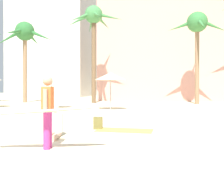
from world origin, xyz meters
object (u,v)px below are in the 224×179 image
object	(u,v)px
palm_tree_far_right	(25,36)
person_far_left	(45,110)
palm_tree_far_left	(94,23)
palm_tree_right	(197,28)
beach_towel	(125,130)
person_mid_left	(55,126)
backpack	(98,123)
cafe_umbrella_1	(110,76)
cafe_umbrella_0	(52,79)

from	to	relation	value
palm_tree_far_right	person_far_left	xyz separation A→B (m)	(10.35, -18.08, -5.42)
palm_tree_far_left	palm_tree_far_right	world-z (taller)	palm_tree_far_left
palm_tree_right	beach_towel	size ratio (longest dim) A/B	4.33
palm_tree_far_left	palm_tree_far_right	size ratio (longest dim) A/B	1.16
palm_tree_far_right	person_mid_left	xyz separation A→B (m)	(9.93, -16.51, -6.02)
palm_tree_far_right	backpack	world-z (taller)	palm_tree_far_right
backpack	palm_tree_right	bearing A→B (deg)	-24.85
cafe_umbrella_1	beach_towel	size ratio (longest dim) A/B	1.29
palm_tree_far_right	beach_towel	bearing A→B (deg)	-51.92
palm_tree_right	backpack	size ratio (longest dim) A/B	19.02
beach_towel	person_mid_left	distance (m)	2.39
backpack	person_mid_left	bearing A→B (deg)	144.93
palm_tree_far_left	beach_towel	distance (m)	17.76
palm_tree_far_right	cafe_umbrella_0	world-z (taller)	palm_tree_far_right
palm_tree_far_right	backpack	xyz separation A→B (m)	(10.82, -14.88, -6.14)
palm_tree_far_left	cafe_umbrella_1	world-z (taller)	palm_tree_far_left
palm_tree_far_left	cafe_umbrella_0	bearing A→B (deg)	-100.53
cafe_umbrella_1	beach_towel	distance (m)	8.57
person_far_left	palm_tree_far_left	bearing A→B (deg)	89.26
cafe_umbrella_0	beach_towel	world-z (taller)	cafe_umbrella_0
palm_tree_right	backpack	distance (m)	17.38
palm_tree_far_right	backpack	size ratio (longest dim) A/B	18.43
cafe_umbrella_0	backpack	distance (m)	10.22
person_far_left	palm_tree_right	bearing A→B (deg)	61.28
beach_towel	cafe_umbrella_0	bearing A→B (deg)	126.00
palm_tree_right	backpack	xyz separation A→B (m)	(-5.13, -15.31, -6.41)
palm_tree_right	palm_tree_far_right	bearing A→B (deg)	-178.43
palm_tree_far_right	person_mid_left	size ratio (longest dim) A/B	8.15
cafe_umbrella_1	backpack	world-z (taller)	cafe_umbrella_1
palm_tree_far_left	beach_towel	xyz separation A→B (m)	(5.04, -15.35, -7.37)
palm_tree_far_left	cafe_umbrella_1	size ratio (longest dim) A/B	3.77
cafe_umbrella_0	person_mid_left	xyz separation A→B (m)	(4.45, -10.15, -1.69)
cafe_umbrella_0	person_mid_left	world-z (taller)	cafe_umbrella_0
cafe_umbrella_0	beach_towel	bearing A→B (deg)	-54.00
cafe_umbrella_0	cafe_umbrella_1	world-z (taller)	cafe_umbrella_1
person_far_left	backpack	bearing A→B (deg)	69.74
beach_towel	person_far_left	size ratio (longest dim) A/B	0.67
palm_tree_right	person_mid_left	bearing A→B (deg)	-109.57
palm_tree_far_left	backpack	distance (m)	17.32
person_mid_left	cafe_umbrella_1	bearing A→B (deg)	169.18
cafe_umbrella_1	person_mid_left	size ratio (longest dim) A/B	2.51
palm_tree_right	person_far_left	size ratio (longest dim) A/B	2.91
cafe_umbrella_1	person_far_left	bearing A→B (deg)	-86.78
palm_tree_far_left	person_mid_left	xyz separation A→B (m)	(3.21, -16.85, -7.06)
backpack	person_far_left	size ratio (longest dim) A/B	0.15
backpack	person_far_left	world-z (taller)	person_far_left
palm_tree_right	cafe_umbrella_0	size ratio (longest dim) A/B	3.57
palm_tree_right	person_far_left	bearing A→B (deg)	-106.82
cafe_umbrella_0	person_mid_left	bearing A→B (deg)	-66.33
person_far_left	palm_tree_far_right	bearing A→B (deg)	107.90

